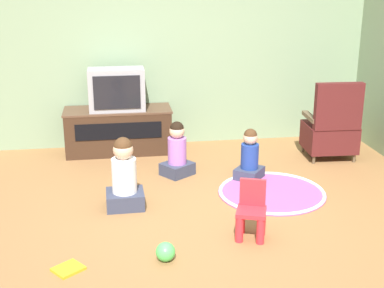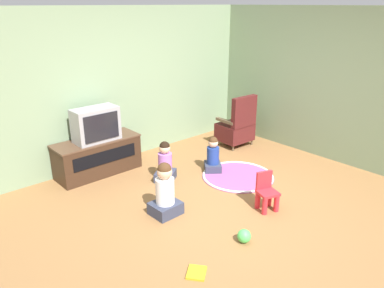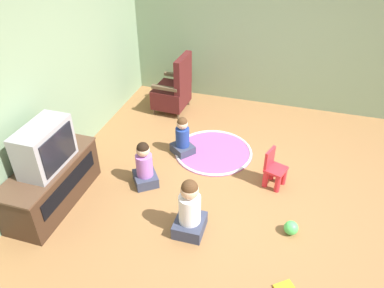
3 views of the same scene
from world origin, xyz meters
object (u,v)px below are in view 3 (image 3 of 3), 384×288
black_armchair (174,90)px  child_watching_left (190,210)px  tv_cabinet (52,183)px  child_watching_right (144,166)px  yellow_kid_chair (274,171)px  toy_ball (291,228)px  television (45,147)px  child_watching_center (183,138)px

black_armchair → child_watching_left: black_armchair is taller
tv_cabinet → child_watching_right: (0.64, -0.91, -0.02)m
yellow_kid_chair → black_armchair: bearing=70.5°
child_watching_right → toy_ball: bearing=-136.0°
child_watching_right → yellow_kid_chair: bearing=-110.1°
television → yellow_kid_chair: 2.74m
child_watching_left → toy_ball: (0.29, -1.08, -0.23)m
tv_cabinet → child_watching_center: size_ratio=2.29×
television → black_armchair: bearing=-13.1°
child_watching_center → toy_ball: bearing=-175.8°
child_watching_center → tv_cabinet: bearing=89.0°
television → child_watching_right: size_ratio=1.09×
black_armchair → toy_ball: bearing=46.3°
television → toy_ball: size_ratio=4.31×
black_armchair → yellow_kid_chair: bearing=54.1°
child_watching_left → black_armchair: bearing=21.8°
tv_cabinet → yellow_kid_chair: bearing=-66.3°
television → child_watching_right: 1.21m
yellow_kid_chair → television: bearing=133.3°
black_armchair → child_watching_center: (-1.15, -0.52, -0.12)m
child_watching_right → tv_cabinet: bearing=88.8°
yellow_kid_chair → tv_cabinet: bearing=132.9°
yellow_kid_chair → child_watching_left: size_ratio=0.71×
child_watching_left → child_watching_center: child_watching_left is taller
yellow_kid_chair → toy_ball: bearing=-140.1°
yellow_kid_chair → child_watching_left: child_watching_left is taller
child_watching_center → black_armchair: bearing=-27.0°
tv_cabinet → yellow_kid_chair: tv_cabinet is taller
yellow_kid_chair → toy_ball: (-0.78, -0.29, -0.13)m
yellow_kid_chair → toy_ball: size_ratio=3.21×
television → child_watching_center: television is taller
television → child_watching_center: size_ratio=1.17×
child_watching_right → toy_ball: size_ratio=3.96×
child_watching_left → toy_ball: size_ratio=4.53×
child_watching_left → tv_cabinet: bearing=90.0°
black_armchair → child_watching_right: size_ratio=1.56×
black_armchair → child_watching_center: black_armchair is taller
child_watching_right → toy_ball: (-0.33, -1.86, -0.19)m
child_watching_center → toy_ball: child_watching_center is taller
child_watching_left → television: bearing=90.0°
yellow_kid_chair → child_watching_right: bearing=125.3°
tv_cabinet → black_armchair: size_ratio=1.36×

